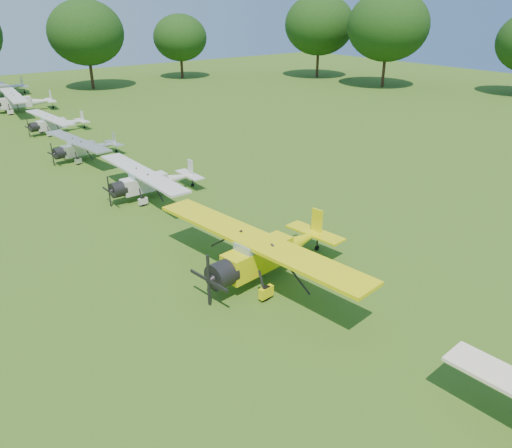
% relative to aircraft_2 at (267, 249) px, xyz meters
% --- Properties ---
extents(ground, '(160.00, 160.00, 0.00)m').
position_rel_aircraft_2_xyz_m(ground, '(-0.46, 2.00, -1.41)').
color(ground, '#285415').
rests_on(ground, ground).
extents(tree_belt, '(137.36, 130.27, 14.52)m').
position_rel_aircraft_2_xyz_m(tree_belt, '(3.11, 2.17, 6.62)').
color(tree_belt, '#311C13').
rests_on(tree_belt, ground).
extents(aircraft_2, '(7.72, 12.26, 2.41)m').
position_rel_aircraft_2_xyz_m(aircraft_2, '(0.00, 0.00, 0.00)').
color(aircraft_2, '#D9D409').
rests_on(aircraft_2, ground).
extents(aircraft_3, '(6.36, 10.10, 2.00)m').
position_rel_aircraft_2_xyz_m(aircraft_3, '(0.52, 12.87, -0.24)').
color(aircraft_3, silver).
rests_on(aircraft_3, ground).
extents(aircraft_4, '(5.81, 9.24, 1.81)m').
position_rel_aircraft_2_xyz_m(aircraft_4, '(0.07, 24.00, -0.35)').
color(aircraft_4, silver).
rests_on(aircraft_4, ground).
extents(aircraft_5, '(5.78, 9.21, 1.81)m').
position_rel_aircraft_2_xyz_m(aircraft_5, '(1.05, 34.40, -0.35)').
color(aircraft_5, silver).
rests_on(aircraft_5, ground).
extents(aircraft_6, '(7.15, 11.39, 2.24)m').
position_rel_aircraft_2_xyz_m(aircraft_6, '(1.04, 47.29, -0.10)').
color(aircraft_6, silver).
rests_on(aircraft_6, ground).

